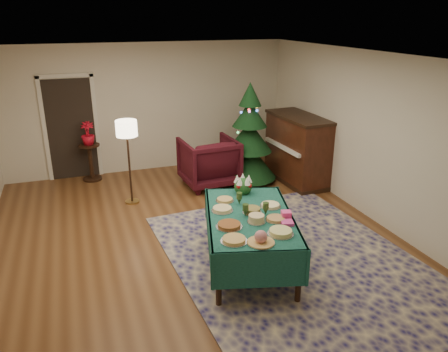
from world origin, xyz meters
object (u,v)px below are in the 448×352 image
object	(u,v)px
buffet_table	(250,225)
floor_lamp	(127,134)
armchair	(209,160)
christmas_tree	(249,139)
potted_plant	(88,138)
side_table	(91,163)
piano	(297,150)
gift_box	(286,215)

from	to	relation	value
buffet_table	floor_lamp	world-z (taller)	floor_lamp
armchair	floor_lamp	bearing A→B (deg)	9.31
buffet_table	christmas_tree	bearing A→B (deg)	67.74
potted_plant	christmas_tree	bearing A→B (deg)	-21.03
side_table	piano	world-z (taller)	piano
floor_lamp	armchair	bearing A→B (deg)	13.19
gift_box	piano	distance (m)	3.38
buffet_table	piano	world-z (taller)	piano
christmas_tree	armchair	bearing A→B (deg)	173.34
buffet_table	piano	xyz separation A→B (m)	(2.13, 2.65, 0.06)
floor_lamp	buffet_table	bearing A→B (deg)	-65.66
buffet_table	floor_lamp	bearing A→B (deg)	114.34
potted_plant	piano	bearing A→B (deg)	-20.26
piano	buffet_table	bearing A→B (deg)	-128.88
gift_box	piano	world-z (taller)	piano
buffet_table	potted_plant	bearing A→B (deg)	113.84
armchair	piano	xyz separation A→B (m)	(1.75, -0.39, 0.14)
gift_box	floor_lamp	distance (m)	3.36
armchair	christmas_tree	distance (m)	0.91
floor_lamp	side_table	xyz separation A→B (m)	(-0.61, 1.44, -0.92)
gift_box	piano	xyz separation A→B (m)	(1.74, 2.90, -0.13)
floor_lamp	potted_plant	distance (m)	1.61
christmas_tree	piano	xyz separation A→B (m)	(0.93, -0.30, -0.24)
armchair	potted_plant	world-z (taller)	armchair
piano	christmas_tree	bearing A→B (deg)	162.26
side_table	christmas_tree	distance (m)	3.28
floor_lamp	christmas_tree	bearing A→B (deg)	6.58
christmas_tree	piano	distance (m)	1.00
side_table	buffet_table	bearing A→B (deg)	-66.16
gift_box	armchair	world-z (taller)	armchair
piano	potted_plant	bearing A→B (deg)	159.74
armchair	floor_lamp	world-z (taller)	floor_lamp
buffet_table	piano	bearing A→B (deg)	51.12
floor_lamp	piano	size ratio (longest dim) A/B	0.95
buffet_table	potted_plant	size ratio (longest dim) A/B	4.62
armchair	potted_plant	xyz separation A→B (m)	(-2.20, 1.06, 0.36)
buffet_table	floor_lamp	xyz separation A→B (m)	(-1.21, 2.67, 0.69)
gift_box	christmas_tree	world-z (taller)	christmas_tree
armchair	potted_plant	bearing A→B (deg)	-29.70
floor_lamp	side_table	distance (m)	1.81
christmas_tree	floor_lamp	bearing A→B (deg)	-173.42
side_table	piano	distance (m)	4.22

